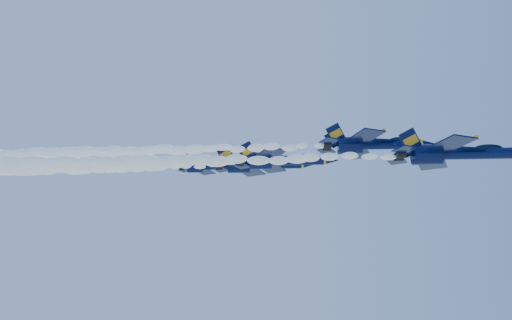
{
  "coord_description": "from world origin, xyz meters",
  "views": [
    {
      "loc": [
        -7.1,
        -76.81,
        127.96
      ],
      "look_at": [
        -10.94,
        5.45,
        154.61
      ],
      "focal_mm": 35.0,
      "sensor_mm": 36.0,
      "label": 1
    }
  ],
  "objects_px": {
    "jet_lead": "(454,153)",
    "jet_second": "(372,144)",
    "jet_fourth": "(259,164)",
    "jet_fifth": "(209,167)",
    "jet_third": "(281,161)"
  },
  "relations": [
    {
      "from": "jet_lead",
      "to": "jet_fifth",
      "type": "height_order",
      "value": "jet_fifth"
    },
    {
      "from": "jet_lead",
      "to": "jet_third",
      "type": "height_order",
      "value": "jet_third"
    },
    {
      "from": "jet_lead",
      "to": "jet_fifth",
      "type": "bearing_deg",
      "value": 133.26
    },
    {
      "from": "jet_lead",
      "to": "jet_third",
      "type": "bearing_deg",
      "value": 137.78
    },
    {
      "from": "jet_lead",
      "to": "jet_fourth",
      "type": "height_order",
      "value": "jet_fourth"
    },
    {
      "from": "jet_second",
      "to": "jet_third",
      "type": "xyz_separation_m",
      "value": [
        -14.09,
        8.69,
        0.36
      ]
    },
    {
      "from": "jet_third",
      "to": "jet_fourth",
      "type": "xyz_separation_m",
      "value": [
        -4.2,
        9.88,
        2.5
      ]
    },
    {
      "from": "jet_fourth",
      "to": "jet_fifth",
      "type": "distance_m",
      "value": 15.22
    },
    {
      "from": "jet_lead",
      "to": "jet_fourth",
      "type": "xyz_separation_m",
      "value": [
        -26.36,
        29.99,
        8.32
      ]
    },
    {
      "from": "jet_second",
      "to": "jet_fifth",
      "type": "distance_m",
      "value": 41.39
    },
    {
      "from": "jet_second",
      "to": "jet_fourth",
      "type": "xyz_separation_m",
      "value": [
        -18.29,
        18.57,
        2.86
      ]
    },
    {
      "from": "jet_second",
      "to": "jet_fourth",
      "type": "distance_m",
      "value": 26.22
    },
    {
      "from": "jet_fifth",
      "to": "jet_lead",
      "type": "bearing_deg",
      "value": -46.74
    },
    {
      "from": "jet_lead",
      "to": "jet_third",
      "type": "xyz_separation_m",
      "value": [
        -22.16,
        20.11,
        5.82
      ]
    },
    {
      "from": "jet_lead",
      "to": "jet_second",
      "type": "height_order",
      "value": "jet_second"
    }
  ]
}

